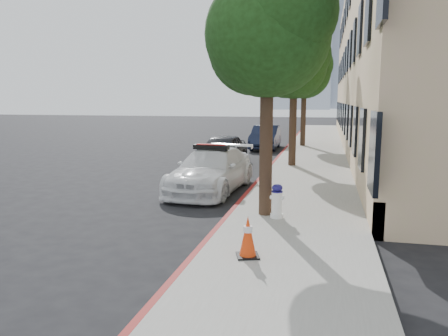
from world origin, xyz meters
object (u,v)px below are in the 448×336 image
parked_car_far (266,137)px  traffic_cone (248,237)px  parked_car_mid (222,150)px  fire_hydrant (277,201)px  police_car (211,170)px

parked_car_far → traffic_cone: parked_car_far is taller
parked_car_mid → fire_hydrant: size_ratio=5.04×
police_car → fire_hydrant: size_ratio=5.98×
fire_hydrant → parked_car_mid: bearing=119.3°
parked_car_far → fire_hydrant: 15.43m
parked_car_mid → traffic_cone: 11.47m
police_car → fire_hydrant: bearing=-48.9°
fire_hydrant → traffic_cone: fire_hydrant is taller
parked_car_far → fire_hydrant: (2.36, -15.25, -0.14)m
police_car → fire_hydrant: (2.39, -3.18, -0.13)m
parked_car_mid → fire_hydrant: parked_car_mid is taller
fire_hydrant → traffic_cone: 2.63m
parked_car_far → traffic_cone: (2.16, -17.87, -0.17)m
parked_car_far → traffic_cone: size_ratio=5.68×
parked_car_mid → fire_hydrant: (3.30, -8.43, -0.14)m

